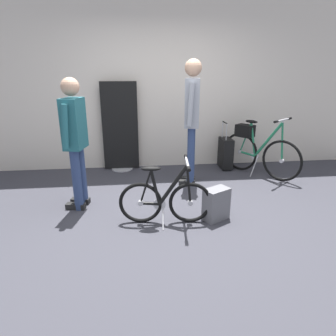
# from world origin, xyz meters

# --- Properties ---
(ground_plane) EXTENTS (7.37, 7.37, 0.00)m
(ground_plane) POSITION_xyz_m (0.00, 0.00, 0.00)
(ground_plane) COLOR #38383F
(back_wall) EXTENTS (7.37, 0.10, 3.02)m
(back_wall) POSITION_xyz_m (0.00, 2.13, 1.51)
(back_wall) COLOR silver
(back_wall) RESTS_ON ground_plane
(floor_banner_stand) EXTENTS (0.60, 0.36, 1.50)m
(floor_banner_stand) POSITION_xyz_m (-0.67, 1.96, 0.66)
(floor_banner_stand) COLOR #B7B7BC
(floor_banner_stand) RESTS_ON ground_plane
(folding_bike_foreground) EXTENTS (1.05, 0.53, 0.75)m
(folding_bike_foreground) POSITION_xyz_m (-0.11, -0.03, 0.29)
(folding_bike_foreground) COLOR black
(folding_bike_foreground) RESTS_ON ground_plane
(display_bike_left) EXTENTS (0.89, 1.14, 0.98)m
(display_bike_left) POSITION_xyz_m (1.55, 1.46, 0.44)
(display_bike_left) COLOR black
(display_bike_left) RESTS_ON ground_plane
(visitor_near_wall) EXTENTS (0.33, 0.52, 1.82)m
(visitor_near_wall) POSITION_xyz_m (0.40, 1.16, 1.06)
(visitor_near_wall) COLOR navy
(visitor_near_wall) RESTS_ON ground_plane
(visitor_browsing) EXTENTS (0.32, 0.53, 1.59)m
(visitor_browsing) POSITION_xyz_m (-1.14, 0.51, 0.90)
(visitor_browsing) COLOR navy
(visitor_browsing) RESTS_ON ground_plane
(rolling_suitcase) EXTENTS (0.18, 0.36, 0.83)m
(rolling_suitcase) POSITION_xyz_m (1.14, 1.80, 0.28)
(rolling_suitcase) COLOR black
(rolling_suitcase) RESTS_ON ground_plane
(backpack_on_floor) EXTENTS (0.34, 0.30, 0.38)m
(backpack_on_floor) POSITION_xyz_m (0.48, -0.01, 0.19)
(backpack_on_floor) COLOR slate
(backpack_on_floor) RESTS_ON ground_plane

